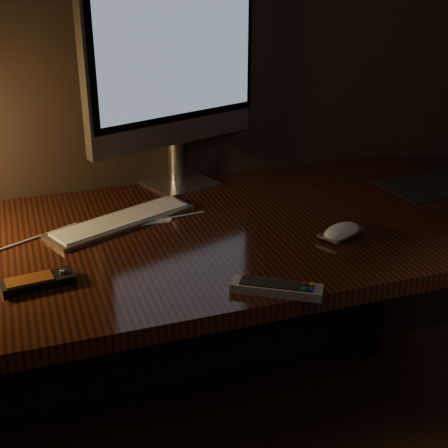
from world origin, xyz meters
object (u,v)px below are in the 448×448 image
object	(u,v)px
desk	(193,265)
media_remote	(38,281)
tv_remote	(277,288)
keyboard	(121,221)
mouse	(341,233)
monitor	(176,64)

from	to	relation	value
desk	media_remote	size ratio (longest dim) A/B	10.54
tv_remote	keyboard	bearing A→B (deg)	149.41
media_remote	tv_remote	size ratio (longest dim) A/B	0.85
desk	mouse	distance (m)	0.40
desk	keyboard	size ratio (longest dim) A/B	4.15
mouse	tv_remote	xyz separation A→B (m)	(-0.25, -0.19, -0.00)
keyboard	tv_remote	world-z (taller)	tv_remote
keyboard	mouse	distance (m)	0.54
monitor	keyboard	xyz separation A→B (m)	(-0.21, -0.22, -0.34)
keyboard	media_remote	distance (m)	0.34
monitor	mouse	distance (m)	0.64
desk	monitor	distance (m)	0.54
tv_remote	mouse	bearing A→B (deg)	69.33
desk	media_remote	bearing A→B (deg)	-150.61
desk	tv_remote	world-z (taller)	tv_remote
desk	tv_remote	xyz separation A→B (m)	(0.06, -0.41, 0.14)
desk	media_remote	xyz separation A→B (m)	(-0.39, -0.22, 0.14)
desk	monitor	xyz separation A→B (m)	(0.04, 0.26, 0.48)
mouse	keyboard	bearing A→B (deg)	127.55
monitor	tv_remote	size ratio (longest dim) A/B	3.27
desk	mouse	size ratio (longest dim) A/B	14.06
mouse	tv_remote	size ratio (longest dim) A/B	0.63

